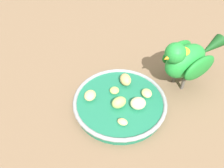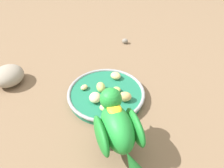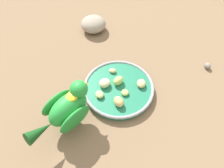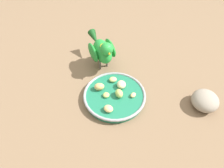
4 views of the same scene
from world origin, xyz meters
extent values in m
plane|color=#7A6047|center=(0.00, 0.00, 0.00)|extent=(4.00, 4.00, 0.00)
cylinder|color=#1E7251|center=(0.01, -0.03, 0.01)|extent=(0.23, 0.23, 0.02)
torus|color=#93969B|center=(0.01, -0.03, 0.02)|extent=(0.24, 0.24, 0.01)
ellipsoid|color=beige|center=(0.01, 0.02, 0.03)|extent=(0.05, 0.05, 0.03)
ellipsoid|color=#B2CC66|center=(0.02, -0.02, 0.04)|extent=(0.05, 0.04, 0.03)
ellipsoid|color=#B2CC66|center=(-0.02, -0.05, 0.03)|extent=(0.03, 0.03, 0.01)
ellipsoid|color=#E5C67F|center=(0.07, 0.00, 0.03)|extent=(0.02, 0.03, 0.01)
ellipsoid|color=tan|center=(-0.06, -0.03, 0.04)|extent=(0.05, 0.05, 0.03)
ellipsoid|color=#C6D17A|center=(-0.03, 0.03, 0.03)|extent=(0.04, 0.04, 0.02)
ellipsoid|color=#E5C67F|center=(0.02, -0.10, 0.03)|extent=(0.03, 0.03, 0.02)
cylinder|color=#59544C|center=(-0.11, 0.12, 0.02)|extent=(0.01, 0.01, 0.04)
cylinder|color=#59544C|center=(-0.13, 0.09, 0.02)|extent=(0.01, 0.01, 0.04)
ellipsoid|color=green|center=(-0.12, 0.11, 0.08)|extent=(0.14, 0.13, 0.09)
ellipsoid|color=#1E7F2D|center=(-0.11, 0.14, 0.08)|extent=(0.10, 0.08, 0.06)
ellipsoid|color=#1E7F2D|center=(-0.15, 0.08, 0.08)|extent=(0.10, 0.08, 0.06)
cone|color=#144719|center=(-0.20, 0.17, 0.09)|extent=(0.09, 0.08, 0.05)
sphere|color=green|center=(-0.09, 0.08, 0.13)|extent=(0.07, 0.07, 0.05)
cone|color=orange|center=(-0.07, 0.06, 0.13)|extent=(0.03, 0.03, 0.02)
ellipsoid|color=yellow|center=(-0.11, 0.09, 0.12)|extent=(0.05, 0.05, 0.01)
ellipsoid|color=gray|center=(0.31, 0.10, 0.03)|extent=(0.11, 0.12, 0.06)
ellipsoid|color=gray|center=(0.14, -0.34, 0.01)|extent=(0.03, 0.03, 0.02)
camera|label=1|loc=(0.38, 0.08, 0.47)|focal=37.95mm
camera|label=2|loc=(-0.29, 0.36, 0.47)|focal=34.94mm
camera|label=3|loc=(-0.43, -0.04, 0.63)|focal=36.29mm
camera|label=4|loc=(0.23, -0.44, 0.60)|focal=31.61mm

